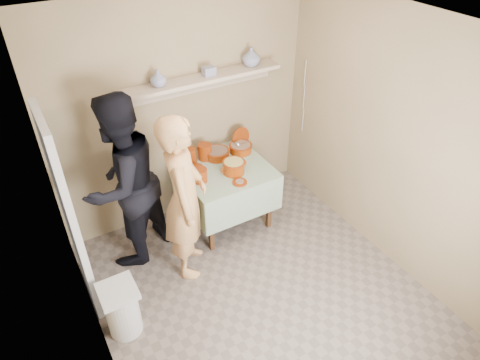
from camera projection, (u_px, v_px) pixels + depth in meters
ground at (265, 300)px, 4.26m from camera, size 3.50×3.50×0.00m
tile_panel at (70, 218)px, 3.74m from camera, size 0.06×0.70×2.00m
plate_stack_a at (191, 156)px, 4.84m from camera, size 0.14×0.14×0.18m
plate_stack_b at (205, 152)px, 4.90m from camera, size 0.16×0.16×0.19m
bowl_stack at (200, 175)px, 4.55m from camera, size 0.15×0.15×0.15m
empty_bowl at (196, 169)px, 4.74m from camera, size 0.17×0.17×0.05m
propped_lid at (241, 137)px, 5.12m from camera, size 0.25×0.09×0.25m
vase_right at (251, 57)px, 4.67m from camera, size 0.20×0.20×0.21m
vase_left at (158, 78)px, 4.22m from camera, size 0.21×0.21×0.17m
ceramic_box at (209, 71)px, 4.47m from camera, size 0.14×0.10×0.09m
person_cook at (184, 199)px, 4.13m from camera, size 0.67×0.78×1.79m
person_helper at (123, 183)px, 4.24m from camera, size 1.16×1.08×1.90m
room_shell at (272, 166)px, 3.32m from camera, size 3.04×3.54×2.62m
serving_table at (224, 176)px, 4.88m from camera, size 0.97×0.97×0.76m
cazuela_meat_a at (217, 153)px, 4.94m from camera, size 0.30×0.30×0.10m
cazuela_meat_b at (241, 147)px, 5.04m from camera, size 0.28×0.28×0.10m
ladle at (238, 144)px, 5.00m from camera, size 0.08×0.26×0.19m
cazuela_rice at (234, 166)px, 4.68m from camera, size 0.33×0.25×0.14m
front_plate at (240, 182)px, 4.56m from camera, size 0.16×0.16×0.03m
wall_shelf at (201, 80)px, 4.52m from camera, size 1.80×0.25×0.21m
trash_bin at (122, 309)px, 3.82m from camera, size 0.32×0.32×0.56m
electrical_cord at (304, 97)px, 5.16m from camera, size 0.01×0.05×0.90m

